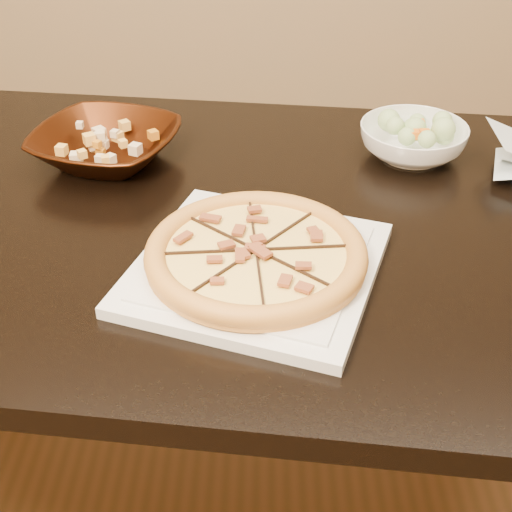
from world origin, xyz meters
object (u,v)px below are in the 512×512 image
(salad_bowl, at_px, (413,141))
(pizza, at_px, (256,254))
(dining_table, at_px, (215,262))
(bronze_bowl, at_px, (106,146))
(plate, at_px, (256,267))

(salad_bowl, bearing_deg, pizza, -127.24)
(dining_table, xyz_separation_m, bronze_bowl, (-0.20, 0.17, 0.13))
(bronze_bowl, relative_size, salad_bowl, 1.29)
(dining_table, relative_size, pizza, 4.72)
(plate, bearing_deg, salad_bowl, 52.76)
(dining_table, bearing_deg, salad_bowl, 29.83)
(plate, xyz_separation_m, bronze_bowl, (-0.28, 0.34, 0.02))
(bronze_bowl, bearing_deg, dining_table, -40.65)
(dining_table, distance_m, plate, 0.21)
(pizza, bearing_deg, plate, 1.22)
(dining_table, bearing_deg, plate, -66.36)
(plate, relative_size, pizza, 1.32)
(pizza, distance_m, bronze_bowl, 0.44)
(pizza, height_order, bronze_bowl, bronze_bowl)
(dining_table, height_order, salad_bowl, salad_bowl)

